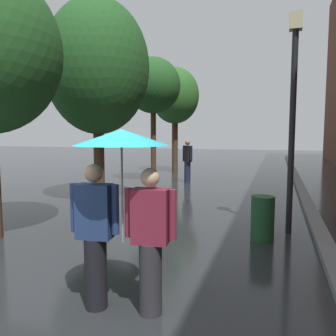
# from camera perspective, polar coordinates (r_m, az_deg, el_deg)

# --- Properties ---
(ground_plane) EXTENTS (80.00, 80.00, 0.00)m
(ground_plane) POSITION_cam_1_polar(r_m,az_deg,el_deg) (4.15, -21.04, -24.03)
(ground_plane) COLOR #26282B
(kerb_strip) EXTENTS (0.30, 36.00, 0.12)m
(kerb_strip) POSITION_cam_1_polar(r_m,az_deg,el_deg) (12.97, 21.34, -3.33)
(kerb_strip) COLOR slate
(kerb_strip) RESTS_ON ground
(street_tree_1) EXTENTS (3.02, 3.02, 5.89)m
(street_tree_1) POSITION_cam_1_polar(r_m,az_deg,el_deg) (10.50, -11.72, 16.08)
(street_tree_1) COLOR #473323
(street_tree_1) RESTS_ON ground
(street_tree_2) EXTENTS (2.23, 2.23, 5.10)m
(street_tree_2) POSITION_cam_1_polar(r_m,az_deg,el_deg) (14.30, -2.49, 13.47)
(street_tree_2) COLOR #473323
(street_tree_2) RESTS_ON ground
(street_tree_3) EXTENTS (2.43, 2.43, 5.33)m
(street_tree_3) POSITION_cam_1_polar(r_m,az_deg,el_deg) (17.65, 1.17, 11.85)
(street_tree_3) COLOR #473323
(street_tree_3) RESTS_ON ground
(couple_under_umbrella) EXTENTS (1.24, 1.07, 2.09)m
(couple_under_umbrella) POSITION_cam_1_polar(r_m,az_deg,el_deg) (3.87, -7.72, -4.31)
(couple_under_umbrella) COLOR black
(couple_under_umbrella) RESTS_ON ground
(street_lamp_post) EXTENTS (0.24, 0.24, 4.35)m
(street_lamp_post) POSITION_cam_1_polar(r_m,az_deg,el_deg) (7.29, 20.10, 9.41)
(street_lamp_post) COLOR black
(street_lamp_post) RESTS_ON ground
(litter_bin) EXTENTS (0.44, 0.44, 0.85)m
(litter_bin) POSITION_cam_1_polar(r_m,az_deg,el_deg) (6.83, 15.48, -8.06)
(litter_bin) COLOR #1E4C28
(litter_bin) RESTS_ON ground
(pedestrian_walking_midground) EXTENTS (0.45, 0.44, 1.76)m
(pedestrian_walking_midground) POSITION_cam_1_polar(r_m,az_deg,el_deg) (14.04, 3.26, 1.19)
(pedestrian_walking_midground) COLOR #1E233D
(pedestrian_walking_midground) RESTS_ON ground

